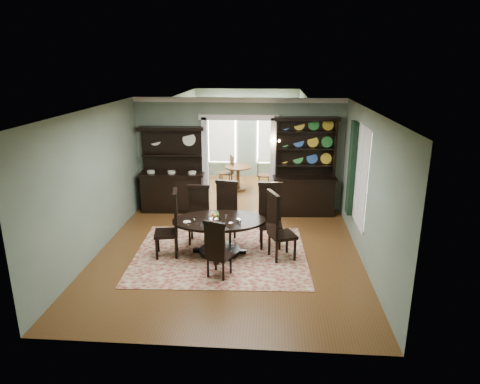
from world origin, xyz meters
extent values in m
cube|color=brown|center=(0.00, 0.00, -0.01)|extent=(5.50, 6.00, 0.01)
cube|color=silver|center=(0.00, 0.00, 3.00)|extent=(5.50, 6.00, 0.01)
cube|color=gray|center=(-2.75, 0.00, 1.50)|extent=(0.01, 6.00, 3.00)
cube|color=gray|center=(2.75, 0.00, 1.50)|extent=(0.01, 6.00, 3.00)
cube|color=gray|center=(0.00, -3.00, 1.50)|extent=(5.50, 0.01, 3.00)
cube|color=gray|center=(-1.83, 3.00, 1.50)|extent=(1.85, 0.01, 3.00)
cube|color=gray|center=(1.83, 3.00, 1.50)|extent=(1.85, 0.01, 3.00)
cube|color=gray|center=(0.00, 3.00, 2.75)|extent=(1.80, 0.01, 0.50)
cube|color=silver|center=(0.00, 2.95, 2.94)|extent=(5.50, 0.10, 0.12)
cube|color=brown|center=(0.00, 4.75, -0.01)|extent=(3.50, 3.50, 0.01)
cube|color=silver|center=(0.00, 4.75, 3.00)|extent=(3.50, 3.50, 0.01)
cube|color=gray|center=(-1.75, 4.75, 1.50)|extent=(0.01, 3.50, 3.00)
cube|color=gray|center=(1.75, 4.75, 1.50)|extent=(0.01, 3.50, 3.00)
cube|color=gray|center=(0.00, 6.50, 1.50)|extent=(3.50, 0.01, 3.00)
cube|color=silver|center=(-0.85, 6.45, 1.55)|extent=(1.05, 0.06, 2.20)
cube|color=silver|center=(0.85, 6.45, 1.55)|extent=(1.05, 0.06, 2.20)
cube|color=silver|center=(-0.90, 3.00, 1.25)|extent=(0.14, 0.25, 2.50)
cube|color=silver|center=(0.90, 3.00, 1.25)|extent=(0.14, 0.25, 2.50)
cube|color=silver|center=(0.00, 3.00, 2.50)|extent=(2.08, 0.25, 0.14)
cube|color=white|center=(2.74, 0.60, 1.60)|extent=(0.02, 1.10, 2.00)
cube|color=silver|center=(2.73, 0.60, 1.60)|extent=(0.01, 1.22, 2.12)
cube|color=black|center=(2.65, 1.28, 1.60)|extent=(0.10, 0.35, 2.10)
cube|color=#C97E35|center=(0.95, 2.92, 1.85)|extent=(0.08, 0.05, 0.18)
sphere|color=#FFD88C|center=(0.85, 2.77, 1.93)|extent=(0.07, 0.07, 0.07)
sphere|color=#FFD88C|center=(1.05, 2.77, 1.93)|extent=(0.07, 0.07, 0.07)
cube|color=maroon|center=(-0.15, 0.04, 0.01)|extent=(3.69, 3.14, 0.01)
ellipsoid|color=black|center=(-0.18, 0.09, 0.74)|extent=(2.06, 1.44, 0.05)
cylinder|color=black|center=(-0.18, 0.09, 0.70)|extent=(1.99, 1.99, 0.03)
cylinder|color=black|center=(-0.18, 0.09, 0.39)|extent=(0.24, 0.24, 0.67)
cylinder|color=black|center=(-0.18, 0.09, 0.05)|extent=(0.85, 0.85, 0.10)
cylinder|color=white|center=(-0.25, 0.01, 0.78)|extent=(0.24, 0.24, 0.04)
cube|color=black|center=(-0.71, 0.62, 0.45)|extent=(0.47, 0.46, 0.06)
cube|color=black|center=(-0.72, 0.82, 0.85)|extent=(0.46, 0.07, 0.77)
cube|color=black|center=(-0.72, 0.82, 1.24)|extent=(0.50, 0.09, 0.08)
cylinder|color=black|center=(-0.88, 0.43, 0.23)|extent=(0.05, 0.05, 0.45)
cylinder|color=black|center=(-0.52, 0.45, 0.23)|extent=(0.05, 0.05, 0.45)
cylinder|color=black|center=(-0.90, 0.79, 0.23)|extent=(0.05, 0.05, 0.45)
cylinder|color=black|center=(-0.54, 0.80, 0.23)|extent=(0.05, 0.05, 0.45)
cube|color=black|center=(-0.15, 0.76, 0.48)|extent=(0.56, 0.54, 0.06)
cube|color=black|center=(-0.11, 0.97, 0.90)|extent=(0.48, 0.14, 0.81)
cube|color=black|center=(-0.11, 0.97, 1.31)|extent=(0.53, 0.17, 0.08)
cylinder|color=black|center=(-0.37, 0.62, 0.24)|extent=(0.05, 0.05, 0.48)
cylinder|color=black|center=(0.00, 0.54, 0.24)|extent=(0.05, 0.05, 0.48)
cylinder|color=black|center=(-0.30, 0.98, 0.24)|extent=(0.05, 0.05, 0.48)
cylinder|color=black|center=(0.07, 0.91, 0.24)|extent=(0.05, 0.05, 0.48)
cube|color=black|center=(0.88, 0.54, 0.49)|extent=(0.53, 0.51, 0.06)
cube|color=black|center=(0.86, 0.75, 0.93)|extent=(0.50, 0.09, 0.84)
cube|color=black|center=(0.86, 0.75, 1.36)|extent=(0.54, 0.11, 0.09)
cylinder|color=black|center=(0.70, 0.33, 0.25)|extent=(0.05, 0.05, 0.49)
cylinder|color=black|center=(1.08, 0.36, 0.25)|extent=(0.05, 0.05, 0.49)
cylinder|color=black|center=(0.67, 0.72, 0.25)|extent=(0.05, 0.05, 0.49)
cylinder|color=black|center=(1.05, 0.75, 0.25)|extent=(0.05, 0.05, 0.49)
cube|color=black|center=(-1.26, -0.09, 0.50)|extent=(0.56, 0.58, 0.06)
cube|color=black|center=(-1.05, -0.05, 0.93)|extent=(0.14, 0.50, 0.84)
cube|color=black|center=(-1.05, -0.05, 1.36)|extent=(0.17, 0.55, 0.09)
cylinder|color=black|center=(-1.49, 0.06, 0.25)|extent=(0.05, 0.05, 0.50)
cylinder|color=black|center=(-1.41, -0.32, 0.25)|extent=(0.05, 0.05, 0.50)
cylinder|color=black|center=(-1.10, 0.13, 0.25)|extent=(0.05, 0.05, 0.50)
cylinder|color=black|center=(-1.03, -0.25, 0.25)|extent=(0.05, 0.05, 0.50)
cube|color=black|center=(1.12, -0.03, 0.51)|extent=(0.64, 0.65, 0.07)
cube|color=black|center=(0.92, -0.12, 0.95)|extent=(0.24, 0.49, 0.86)
cube|color=black|center=(0.92, -0.12, 1.39)|extent=(0.28, 0.54, 0.09)
cylinder|color=black|center=(1.38, -0.14, 0.25)|extent=(0.06, 0.06, 0.51)
cylinder|color=black|center=(1.23, 0.22, 0.25)|extent=(0.06, 0.06, 0.51)
cylinder|color=black|center=(1.01, -0.29, 0.25)|extent=(0.06, 0.06, 0.51)
cylinder|color=black|center=(0.87, 0.08, 0.25)|extent=(0.06, 0.06, 0.51)
cube|color=black|center=(-0.06, -0.88, 0.41)|extent=(0.52, 0.50, 0.05)
cube|color=black|center=(-0.12, -1.05, 0.76)|extent=(0.40, 0.18, 0.69)
cube|color=black|center=(-0.12, -1.05, 1.12)|extent=(0.44, 0.21, 0.07)
cylinder|color=black|center=(0.14, -0.78, 0.20)|extent=(0.04, 0.04, 0.41)
cylinder|color=black|center=(-0.16, -0.67, 0.20)|extent=(0.04, 0.04, 0.41)
cylinder|color=black|center=(0.03, -1.08, 0.20)|extent=(0.04, 0.04, 0.41)
cylinder|color=black|center=(-0.27, -0.97, 0.20)|extent=(0.04, 0.04, 0.41)
cube|color=black|center=(-1.76, 2.70, 0.50)|extent=(1.64, 0.65, 1.01)
cube|color=black|center=(-1.76, 2.70, 1.03)|extent=(1.75, 0.70, 0.05)
cube|color=black|center=(-1.76, 2.92, 1.63)|extent=(1.62, 0.17, 1.19)
cube|color=black|center=(-1.76, 2.82, 1.51)|extent=(1.58, 0.37, 0.04)
cube|color=black|center=(-1.76, 2.80, 2.22)|extent=(1.73, 0.45, 0.08)
cube|color=black|center=(1.74, 2.67, 0.49)|extent=(1.55, 0.63, 0.98)
cube|color=black|center=(1.74, 2.67, 0.99)|extent=(1.66, 0.70, 0.04)
cube|color=black|center=(1.74, 2.89, 1.74)|extent=(1.52, 0.16, 1.48)
cube|color=black|center=(1.00, 2.78, 1.74)|extent=(0.07, 0.29, 1.52)
cube|color=black|center=(2.48, 2.78, 1.74)|extent=(0.07, 0.29, 1.52)
cube|color=black|center=(1.74, 2.76, 2.50)|extent=(1.65, 0.45, 0.09)
cube|color=black|center=(1.74, 2.78, 1.31)|extent=(1.54, 0.37, 0.03)
cube|color=black|center=(1.74, 2.78, 1.74)|extent=(1.54, 0.37, 0.03)
cube|color=black|center=(1.74, 2.78, 2.18)|extent=(1.54, 0.37, 0.03)
cylinder|color=#573318|center=(-0.16, 4.69, 0.75)|extent=(0.83, 0.83, 0.04)
cylinder|color=#573318|center=(-0.16, 4.69, 0.39)|extent=(0.10, 0.10, 0.73)
cylinder|color=#573318|center=(-0.16, 4.69, 0.03)|extent=(0.46, 0.46, 0.06)
cylinder|color=#573318|center=(-0.56, 4.89, 0.50)|extent=(0.44, 0.44, 0.04)
cube|color=#573318|center=(-0.37, 4.95, 0.78)|extent=(0.16, 0.39, 0.55)
cylinder|color=#573318|center=(-0.76, 4.99, 0.25)|extent=(0.04, 0.04, 0.50)
cylinder|color=#573318|center=(-0.66, 4.69, 0.25)|extent=(0.04, 0.04, 0.50)
cylinder|color=#573318|center=(-0.47, 5.09, 0.25)|extent=(0.04, 0.04, 0.50)
cylinder|color=#573318|center=(-0.37, 4.79, 0.25)|extent=(0.04, 0.04, 0.50)
cylinder|color=#573318|center=(0.64, 4.80, 0.47)|extent=(0.42, 0.42, 0.04)
cube|color=#573318|center=(0.45, 4.79, 0.73)|extent=(0.04, 0.38, 0.52)
cylinder|color=#573318|center=(0.79, 4.66, 0.23)|extent=(0.04, 0.04, 0.47)
cylinder|color=#573318|center=(0.78, 4.95, 0.23)|extent=(0.04, 0.04, 0.47)
cylinder|color=#573318|center=(0.50, 4.65, 0.23)|extent=(0.04, 0.04, 0.47)
cylinder|color=#573318|center=(0.49, 4.94, 0.23)|extent=(0.04, 0.04, 0.47)
camera|label=1|loc=(0.87, -8.11, 3.90)|focal=32.00mm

